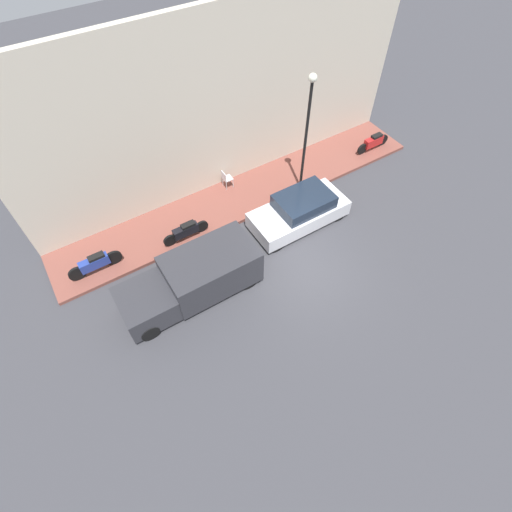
# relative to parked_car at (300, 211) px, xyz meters

# --- Properties ---
(ground_plane) EXTENTS (60.00, 60.00, 0.00)m
(ground_plane) POSITION_rel_parked_car_xyz_m (-2.23, 1.24, -0.68)
(ground_plane) COLOR #38383D
(sidewalk) EXTENTS (2.59, 17.40, 0.16)m
(sidewalk) POSITION_rel_parked_car_xyz_m (2.54, 1.24, -0.60)
(sidewalk) COLOR brown
(sidewalk) RESTS_ON ground_plane
(building_facade) EXTENTS (0.30, 17.40, 7.67)m
(building_facade) POSITION_rel_parked_car_xyz_m (3.99, 1.24, 3.15)
(building_facade) COLOR beige
(building_facade) RESTS_ON ground_plane
(parked_car) EXTENTS (1.83, 4.17, 1.43)m
(parked_car) POSITION_rel_parked_car_xyz_m (0.00, 0.00, 0.00)
(parked_car) COLOR silver
(parked_car) RESTS_ON ground_plane
(delivery_van) EXTENTS (1.96, 5.15, 1.70)m
(delivery_van) POSITION_rel_parked_car_xyz_m (-0.86, 5.45, 0.19)
(delivery_van) COLOR #2D2D33
(delivery_van) RESTS_ON ground_plane
(motorcycle_red) EXTENTS (0.30, 1.93, 0.79)m
(motorcycle_red) POSITION_rel_parked_car_xyz_m (1.96, -5.93, -0.10)
(motorcycle_red) COLOR #B21E1E
(motorcycle_red) RESTS_ON sidewalk
(motorcycle_blue) EXTENTS (0.30, 2.08, 0.84)m
(motorcycle_blue) POSITION_rel_parked_car_xyz_m (1.92, 8.20, -0.06)
(motorcycle_blue) COLOR navy
(motorcycle_blue) RESTS_ON sidewalk
(motorcycle_black) EXTENTS (0.30, 1.98, 0.76)m
(motorcycle_black) POSITION_rel_parked_car_xyz_m (1.61, 4.53, -0.11)
(motorcycle_black) COLOR black
(motorcycle_black) RESTS_ON sidewalk
(streetlamp) EXTENTS (0.33, 0.33, 5.39)m
(streetlamp) POSITION_rel_parked_car_xyz_m (1.62, -1.24, 2.92)
(streetlamp) COLOR black
(streetlamp) RESTS_ON sidewalk
(cafe_chair) EXTENTS (0.40, 0.40, 0.88)m
(cafe_chair) POSITION_rel_parked_car_xyz_m (3.41, 1.63, -0.01)
(cafe_chair) COLOR silver
(cafe_chair) RESTS_ON sidewalk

